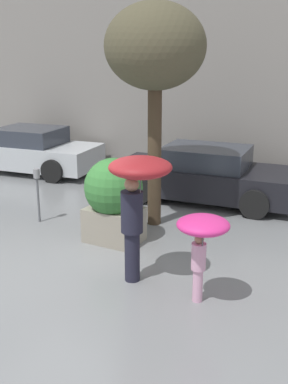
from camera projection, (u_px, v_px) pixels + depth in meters
The scene contains 9 objects.
ground_plane at pixel (56, 264), 8.50m from camera, with size 40.00×40.00×0.00m, color slate.
building_facade at pixel (202, 73), 13.08m from camera, with size 18.00×0.30×6.00m.
planter_box at pixel (114, 198), 9.29m from camera, with size 1.14×1.14×1.67m.
person_adult at pixel (137, 187), 7.42m from camera, with size 0.98×0.98×2.09m.
person_child at pixel (202, 233), 6.89m from camera, with size 0.77×0.77×1.38m.
parked_car_near at pixel (205, 175), 11.94m from camera, with size 4.68×2.41×1.35m.
parked_car_far at pixel (31, 151), 14.73m from camera, with size 4.36×2.48×1.35m.
street_tree at pixel (155, 50), 9.44m from camera, with size 2.02×2.02×4.56m.
parking_meter at pixel (37, 184), 10.34m from camera, with size 0.14×0.14×1.20m.
Camera 1 is at (5.13, -6.04, 3.68)m, focal length 45.00 mm.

